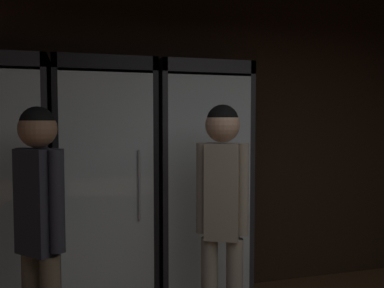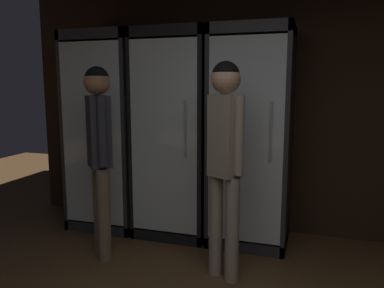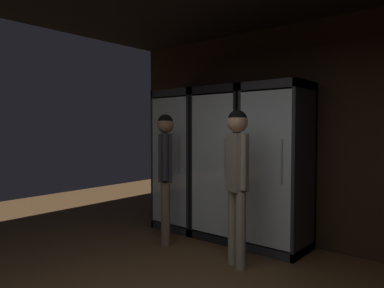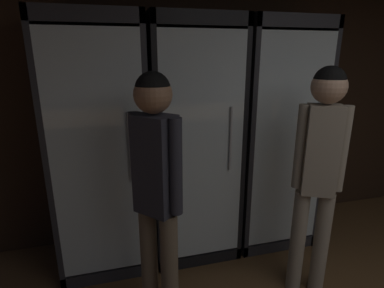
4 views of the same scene
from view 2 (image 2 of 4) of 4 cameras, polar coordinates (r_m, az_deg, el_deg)
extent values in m
cube|color=black|center=(3.92, 16.15, 6.97)|extent=(6.00, 0.06, 2.80)
cube|color=#2B2B30|center=(4.39, -10.49, 2.31)|extent=(0.73, 0.04, 2.03)
cube|color=#2B2B30|center=(4.31, -16.40, 1.98)|extent=(0.04, 0.64, 2.03)
cube|color=#2B2B30|center=(3.97, -8.14, 1.69)|extent=(0.04, 0.64, 2.03)
cube|color=#2B2B30|center=(4.13, -12.90, 15.26)|extent=(0.73, 0.64, 0.10)
cube|color=#2B2B30|center=(4.35, -12.01, -10.87)|extent=(0.73, 0.64, 0.10)
cube|color=white|center=(4.36, -10.67, 2.27)|extent=(0.65, 0.02, 1.79)
cube|color=silver|center=(3.87, -14.72, 1.30)|extent=(0.65, 0.02, 1.79)
cylinder|color=#B2B2B7|center=(3.73, -12.15, 2.68)|extent=(0.02, 0.02, 0.50)
cube|color=silver|center=(4.33, -12.04, -10.00)|extent=(0.63, 0.56, 0.02)
cylinder|color=black|center=(4.39, -14.57, -8.31)|extent=(0.06, 0.06, 0.20)
cylinder|color=black|center=(4.36, -14.64, -6.58)|extent=(0.02, 0.02, 0.07)
cylinder|color=tan|center=(4.39, -14.57, -8.25)|extent=(0.07, 0.07, 0.06)
cylinder|color=gray|center=(4.28, -12.25, -8.79)|extent=(0.06, 0.06, 0.19)
cylinder|color=gray|center=(4.24, -12.31, -7.16)|extent=(0.02, 0.02, 0.06)
cylinder|color=#2D2D33|center=(4.28, -12.25, -9.06)|extent=(0.06, 0.06, 0.07)
cylinder|color=#194723|center=(4.24, -9.31, -8.70)|extent=(0.07, 0.07, 0.21)
cylinder|color=#194723|center=(4.20, -9.37, -6.76)|extent=(0.02, 0.02, 0.08)
cylinder|color=#B2332D|center=(4.25, -9.30, -9.07)|extent=(0.07, 0.07, 0.06)
cube|color=silver|center=(4.18, -12.30, -2.26)|extent=(0.63, 0.56, 0.02)
cylinder|color=#194723|center=(4.28, -15.14, -0.68)|extent=(0.07, 0.07, 0.20)
cylinder|color=#194723|center=(4.25, -15.22, 1.28)|extent=(0.03, 0.03, 0.10)
cylinder|color=tan|center=(4.28, -15.13, -0.99)|extent=(0.08, 0.08, 0.07)
cylinder|color=brown|center=(4.22, -13.23, -0.55)|extent=(0.06, 0.06, 0.22)
cylinder|color=brown|center=(4.19, -13.31, 1.45)|extent=(0.02, 0.02, 0.07)
cylinder|color=tan|center=(4.22, -13.23, -0.65)|extent=(0.06, 0.06, 0.06)
cylinder|color=#336B38|center=(4.13, -11.39, -0.72)|extent=(0.07, 0.07, 0.22)
cylinder|color=#336B38|center=(4.11, -11.46, 1.37)|extent=(0.02, 0.02, 0.09)
cylinder|color=#B2332D|center=(4.14, -11.38, -1.10)|extent=(0.07, 0.07, 0.07)
cylinder|color=#194723|center=(4.02, -9.75, -0.89)|extent=(0.06, 0.06, 0.22)
cylinder|color=#194723|center=(3.99, -9.80, 1.33)|extent=(0.02, 0.02, 0.09)
cylinder|color=#2D2D33|center=(4.02, -9.74, -1.24)|extent=(0.07, 0.07, 0.08)
cube|color=silver|center=(4.11, -12.58, 5.89)|extent=(0.63, 0.56, 0.02)
cylinder|color=gray|center=(4.22, -15.16, 7.61)|extent=(0.06, 0.06, 0.24)
cylinder|color=gray|center=(4.22, -15.25, 9.84)|extent=(0.02, 0.02, 0.09)
cylinder|color=beige|center=(4.22, -15.15, 7.37)|extent=(0.06, 0.06, 0.07)
cylinder|color=#194723|center=(4.14, -12.26, 7.29)|extent=(0.07, 0.07, 0.18)
cylinder|color=#194723|center=(4.14, -12.33, 9.21)|extent=(0.02, 0.02, 0.10)
cylinder|color=#B2332D|center=(4.14, -12.26, 7.30)|extent=(0.07, 0.07, 0.05)
cylinder|color=gray|center=(4.04, -9.72, 7.48)|extent=(0.08, 0.08, 0.20)
cylinder|color=gray|center=(4.04, -9.77, 9.47)|extent=(0.03, 0.03, 0.08)
cylinder|color=#2D2D33|center=(4.04, -9.71, 7.25)|extent=(0.08, 0.08, 0.08)
cube|color=black|center=(4.09, -1.08, 1.98)|extent=(0.73, 0.04, 2.03)
cube|color=black|center=(3.94, -7.23, 1.65)|extent=(0.04, 0.64, 2.03)
cube|color=black|center=(3.71, 2.47, 1.26)|extent=(0.04, 0.64, 2.03)
cube|color=black|center=(3.81, -2.63, 16.03)|extent=(0.73, 0.64, 0.10)
cube|color=black|center=(4.05, -2.44, -12.21)|extent=(0.73, 0.64, 0.10)
cube|color=white|center=(4.06, -1.22, 1.93)|extent=(0.65, 0.02, 1.79)
cube|color=silver|center=(3.53, -4.27, 0.85)|extent=(0.65, 0.02, 1.79)
cylinder|color=#B2B2B7|center=(3.41, -1.04, 2.33)|extent=(0.02, 0.02, 0.50)
cube|color=silver|center=(4.02, -2.44, -11.28)|extent=(0.63, 0.56, 0.02)
cylinder|color=brown|center=(4.10, -5.57, -9.48)|extent=(0.07, 0.07, 0.18)
cylinder|color=brown|center=(4.06, -5.60, -7.73)|extent=(0.03, 0.03, 0.08)
cylinder|color=beige|center=(4.09, -5.57, -9.36)|extent=(0.07, 0.07, 0.07)
cylinder|color=gray|center=(4.00, -3.70, -9.71)|extent=(0.06, 0.06, 0.21)
cylinder|color=gray|center=(3.95, -3.72, -7.71)|extent=(0.02, 0.02, 0.08)
cylinder|color=#B2332D|center=(4.00, -3.70, -9.65)|extent=(0.06, 0.06, 0.07)
cylinder|color=#9EAD99|center=(3.97, -1.32, -9.96)|extent=(0.08, 0.08, 0.19)
cylinder|color=#9EAD99|center=(3.93, -1.32, -8.13)|extent=(0.02, 0.02, 0.07)
cylinder|color=#B2332D|center=(3.98, -1.31, -10.28)|extent=(0.08, 0.08, 0.07)
cylinder|color=brown|center=(3.89, 0.84, -10.33)|extent=(0.08, 0.08, 0.20)
cylinder|color=brown|center=(3.84, 0.84, -8.29)|extent=(0.03, 0.03, 0.09)
cylinder|color=tan|center=(3.89, 0.84, -10.43)|extent=(0.08, 0.08, 0.07)
cube|color=silver|center=(3.89, -2.49, -5.12)|extent=(0.63, 0.56, 0.02)
cylinder|color=black|center=(3.92, -4.80, -3.54)|extent=(0.07, 0.07, 0.18)
cylinder|color=black|center=(3.89, -4.82, -1.58)|extent=(0.02, 0.02, 0.09)
cylinder|color=tan|center=(3.93, -4.79, -3.82)|extent=(0.07, 0.07, 0.06)
cylinder|color=black|center=(3.84, -0.11, -3.36)|extent=(0.07, 0.07, 0.24)
cylinder|color=black|center=(3.81, -0.11, -1.01)|extent=(0.03, 0.03, 0.08)
cylinder|color=white|center=(3.85, -0.11, -3.81)|extent=(0.08, 0.08, 0.07)
cube|color=silver|center=(3.81, -2.53, 1.39)|extent=(0.63, 0.56, 0.02)
cylinder|color=black|center=(3.87, -4.60, 3.22)|extent=(0.07, 0.07, 0.22)
cylinder|color=black|center=(3.86, -4.63, 5.38)|extent=(0.03, 0.03, 0.08)
cylinder|color=tan|center=(3.87, -4.60, 3.17)|extent=(0.08, 0.08, 0.07)
cylinder|color=#194723|center=(3.79, -0.06, 3.23)|extent=(0.07, 0.07, 0.23)
cylinder|color=#194723|center=(3.77, -0.06, 5.63)|extent=(0.02, 0.02, 0.09)
cylinder|color=beige|center=(3.79, -0.06, 2.92)|extent=(0.07, 0.07, 0.08)
cube|color=silver|center=(3.78, -2.58, 8.11)|extent=(0.63, 0.56, 0.02)
cylinder|color=#9EAD99|center=(3.90, -5.55, 9.60)|extent=(0.07, 0.07, 0.19)
cylinder|color=#9EAD99|center=(3.91, -5.58, 11.64)|extent=(0.02, 0.02, 0.09)
cylinder|color=beige|center=(3.90, -5.54, 9.29)|extent=(0.08, 0.08, 0.05)
cylinder|color=brown|center=(3.77, -4.12, 9.69)|extent=(0.06, 0.06, 0.19)
cylinder|color=brown|center=(3.77, -4.14, 11.70)|extent=(0.02, 0.02, 0.07)
cylinder|color=white|center=(3.77, -4.12, 9.72)|extent=(0.07, 0.07, 0.05)
cylinder|color=#336B38|center=(3.78, -1.19, 9.92)|extent=(0.08, 0.08, 0.22)
cylinder|color=#336B38|center=(3.79, -1.20, 12.21)|extent=(0.03, 0.03, 0.08)
cylinder|color=white|center=(3.78, -1.19, 9.71)|extent=(0.08, 0.08, 0.08)
cylinder|color=gray|center=(3.66, 0.63, 9.81)|extent=(0.07, 0.07, 0.20)
cylinder|color=gray|center=(3.67, 0.64, 11.94)|extent=(0.03, 0.03, 0.07)
cylinder|color=#B2332D|center=(3.66, 0.63, 9.69)|extent=(0.08, 0.08, 0.07)
cube|color=#2B2B30|center=(3.91, 9.48, 1.55)|extent=(0.73, 0.04, 2.03)
cube|color=#2B2B30|center=(3.69, 3.50, 1.22)|extent=(0.04, 0.64, 2.03)
cube|color=#2B2B30|center=(3.58, 14.23, 0.74)|extent=(0.04, 0.64, 2.03)
cube|color=#2B2B30|center=(3.62, 9.16, 16.31)|extent=(0.73, 0.64, 0.10)
cube|color=#2B2B30|center=(3.87, 8.44, -13.32)|extent=(0.73, 0.64, 0.10)
cube|color=white|center=(3.88, 9.41, 1.50)|extent=(0.65, 0.02, 1.79)
cube|color=silver|center=(3.32, 7.95, 0.29)|extent=(0.65, 0.02, 1.79)
cylinder|color=#B2B2B7|center=(3.25, 11.71, 1.82)|extent=(0.02, 0.02, 0.50)
cube|color=silver|center=(3.85, 8.47, -12.36)|extent=(0.63, 0.56, 0.02)
cylinder|color=#9EAD99|center=(3.81, 4.79, -10.85)|extent=(0.07, 0.07, 0.19)
cylinder|color=#9EAD99|center=(3.77, 4.81, -8.89)|extent=(0.02, 0.02, 0.09)
cylinder|color=#2D2D33|center=(3.82, 4.78, -11.07)|extent=(0.08, 0.08, 0.06)
cylinder|color=gray|center=(3.80, 7.17, -10.58)|extent=(0.07, 0.07, 0.23)
cylinder|color=gray|center=(3.75, 7.22, -8.31)|extent=(0.03, 0.03, 0.08)
cylinder|color=beige|center=(3.81, 7.17, -10.77)|extent=(0.07, 0.07, 0.07)
cylinder|color=#9EAD99|center=(3.77, 9.49, -10.95)|extent=(0.07, 0.07, 0.22)
cylinder|color=#9EAD99|center=(3.72, 9.55, -8.69)|extent=(0.03, 0.03, 0.10)
cylinder|color=tan|center=(3.77, 9.49, -10.86)|extent=(0.07, 0.07, 0.08)
cylinder|color=black|center=(3.76, 12.11, -11.02)|extent=(0.08, 0.08, 0.22)
cylinder|color=black|center=(3.72, 12.19, -8.96)|extent=(0.03, 0.03, 0.06)
cylinder|color=beige|center=(3.76, 12.12, -11.00)|extent=(0.08, 0.08, 0.08)
cube|color=silver|center=(3.71, 8.62, -5.93)|extent=(0.63, 0.56, 0.02)
cylinder|color=#9EAD99|center=(3.75, 5.56, -3.79)|extent=(0.07, 0.07, 0.23)
cylinder|color=#9EAD99|center=(3.72, 5.60, -1.57)|extent=(0.02, 0.02, 0.07)
cylinder|color=#B2332D|center=(3.76, 5.56, -4.09)|extent=(0.07, 0.07, 0.06)
cylinder|color=#9EAD99|center=(3.72, 8.67, -3.96)|extent=(0.07, 0.07, 0.23)
cylinder|color=#9EAD99|center=(3.69, 8.72, -1.50)|extent=(0.03, 0.03, 0.10)
cylinder|color=#B2332D|center=(3.72, 8.66, -4.19)|extent=(0.07, 0.07, 0.08)
cylinder|color=black|center=(3.69, 12.00, -4.40)|extent=(0.07, 0.07, 0.20)
cylinder|color=black|center=(3.66, 12.07, -2.40)|extent=(0.03, 0.03, 0.06)
cylinder|color=beige|center=(3.69, 12.00, -4.49)|extent=(0.08, 0.08, 0.08)
cube|color=silver|center=(3.62, 8.79, 0.91)|extent=(0.63, 0.56, 0.02)
cylinder|color=gray|center=(3.63, 5.36, 2.99)|extent=(0.06, 0.06, 0.24)
cylinder|color=gray|center=(3.61, 5.39, 5.45)|extent=(0.02, 0.02, 0.08)
cylinder|color=white|center=(3.63, 5.35, 2.65)|extent=(0.07, 0.07, 0.07)
cylinder|color=brown|center=(3.57, 8.78, 2.65)|extent=(0.08, 0.08, 0.21)
cylinder|color=brown|center=(3.56, 8.83, 4.98)|extent=(0.03, 0.03, 0.08)
cylinder|color=#B2332D|center=(3.57, 8.77, 2.46)|extent=(0.08, 0.08, 0.06)
cylinder|color=#9EAD99|center=(3.63, 12.07, 2.57)|extent=(0.07, 0.07, 0.20)
cylinder|color=#9EAD99|center=(3.62, 12.14, 4.68)|extent=(0.03, 0.03, 0.07)
cylinder|color=#B2332D|center=(3.63, 12.07, 2.53)|extent=(0.08, 0.08, 0.08)
cube|color=silver|center=(3.59, 8.96, 7.97)|extent=(0.63, 0.56, 0.02)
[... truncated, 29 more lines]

